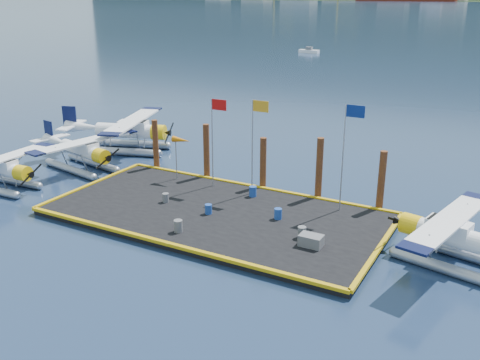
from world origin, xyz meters
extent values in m
plane|color=navy|center=(0.00, 0.00, 0.00)|extent=(4000.00, 4000.00, 0.00)
cube|color=black|center=(0.00, 0.00, 0.20)|extent=(20.00, 10.00, 0.40)
cylinder|color=#9A9EA8|center=(-15.97, -1.89, 0.27)|extent=(5.55, 0.80, 0.54)
cube|color=white|center=(-15.21, -2.83, 1.78)|extent=(2.01, 1.07, 0.80)
cube|color=black|center=(-14.95, -2.82, 1.96)|extent=(1.29, 0.99, 0.49)
cylinder|color=yellow|center=(-13.43, -2.75, 1.47)|extent=(0.94, 1.08, 1.03)
cube|color=black|center=(-12.67, -2.71, 1.47)|extent=(0.15, 1.99, 1.00)
cube|color=white|center=(-15.21, -2.83, 2.23)|extent=(1.72, 8.08, 0.11)
cube|color=#0A1036|center=(-15.39, 1.00, 2.23)|extent=(1.37, 0.87, 0.12)
cylinder|color=#9A9EA8|center=(-13.71, 4.05, 0.28)|extent=(5.86, 1.66, 0.57)
cylinder|color=#9A9EA8|center=(-14.11, 2.01, 0.28)|extent=(5.86, 1.66, 0.57)
cylinder|color=white|center=(-13.72, 2.99, 1.56)|extent=(4.51, 1.85, 1.04)
cube|color=white|center=(-13.17, 2.88, 1.89)|extent=(2.24, 1.41, 0.85)
cube|color=black|center=(-12.89, 2.83, 2.08)|extent=(1.49, 1.22, 0.52)
cylinder|color=yellow|center=(-11.31, 2.53, 1.56)|extent=(1.13, 1.25, 1.10)
cube|color=black|center=(-10.52, 2.38, 1.56)|extent=(0.45, 2.08, 1.06)
cube|color=white|center=(-13.17, 2.88, 2.36)|extent=(2.99, 8.62, 0.11)
cube|color=#0A1036|center=(-12.40, 6.87, 2.36)|extent=(1.55, 1.10, 0.12)
cube|color=#0A1036|center=(-13.93, -1.11, 2.36)|extent=(1.55, 1.10, 0.12)
cube|color=#0A1036|center=(-17.99, 3.81, 2.41)|extent=(1.04, 0.31, 1.61)
cube|color=white|center=(-17.90, 3.79, 1.79)|extent=(1.44, 3.31, 0.09)
cylinder|color=#9A9EA8|center=(-14.62, 9.65, 0.33)|extent=(6.69, 2.77, 0.66)
cylinder|color=#9A9EA8|center=(-13.86, 7.35, 0.33)|extent=(6.69, 2.77, 0.66)
cylinder|color=white|center=(-14.03, 8.57, 1.82)|extent=(5.24, 2.76, 1.21)
cube|color=white|center=(-13.41, 8.78, 2.20)|extent=(2.68, 1.91, 0.99)
cube|color=black|center=(-13.09, 8.88, 2.42)|extent=(1.83, 1.58, 0.61)
cylinder|color=yellow|center=(-11.32, 9.47, 1.82)|extent=(1.45, 1.56, 1.28)
cube|color=black|center=(-10.43, 9.76, 1.82)|extent=(0.83, 2.35, 1.24)
cube|color=white|center=(-13.41, 8.78, 2.75)|extent=(4.69, 9.93, 0.13)
cube|color=#0A1036|center=(-14.90, 13.27, 2.75)|extent=(1.88, 1.46, 0.14)
cube|color=#0A1036|center=(-11.92, 4.28, 2.75)|extent=(1.88, 1.46, 0.14)
cube|color=#0A1036|center=(-18.85, 6.98, 2.81)|extent=(1.19, 0.51, 1.87)
cube|color=white|center=(-18.74, 7.01, 2.09)|extent=(2.12, 3.87, 0.11)
cylinder|color=#9A9EA8|center=(13.62, -0.57, 0.28)|extent=(5.87, 1.78, 0.57)
cylinder|color=#9A9EA8|center=(14.06, 1.46, 0.28)|extent=(5.87, 1.78, 0.57)
cylinder|color=white|center=(13.65, 0.48, 1.56)|extent=(4.53, 1.94, 1.04)
cube|color=white|center=(13.10, 0.60, 1.90)|extent=(2.26, 1.46, 0.85)
cube|color=black|center=(12.82, 0.66, 2.09)|extent=(1.51, 1.25, 0.52)
cylinder|color=yellow|center=(11.24, 1.00, 1.56)|extent=(1.16, 1.27, 1.10)
cube|color=black|center=(10.46, 1.17, 1.56)|extent=(0.50, 2.07, 1.06)
cube|color=white|center=(13.10, 0.60, 2.37)|extent=(3.17, 8.64, 0.11)
cube|color=#0A1036|center=(12.25, -3.38, 2.37)|extent=(1.57, 1.13, 0.12)
cube|color=#0A1036|center=(13.95, 4.59, 2.37)|extent=(1.57, 1.13, 0.12)
cylinder|color=#5B5B60|center=(-3.55, -0.20, 0.69)|extent=(0.41, 0.41, 0.57)
cylinder|color=#1B4096|center=(-0.18, -0.51, 0.69)|extent=(0.42, 0.42, 0.59)
cylinder|color=#5B5B60|center=(5.99, -0.91, 0.72)|extent=(0.45, 0.45, 0.64)
cylinder|color=#5B5B60|center=(-0.29, -3.47, 0.74)|extent=(0.49, 0.49, 0.68)
cylinder|color=#1B4096|center=(3.78, 0.80, 0.72)|extent=(0.45, 0.45, 0.64)
cylinder|color=#1B4096|center=(0.81, 3.33, 0.74)|extent=(0.48, 0.48, 0.67)
cube|color=#5B5B60|center=(6.78, -1.57, 0.70)|extent=(1.21, 0.81, 0.60)
cylinder|color=#94959C|center=(-2.50, 3.80, 3.40)|extent=(0.08, 0.08, 6.00)
cube|color=red|center=(-1.95, 3.80, 6.05)|extent=(1.10, 0.03, 0.70)
cylinder|color=#94959C|center=(0.50, 3.80, 3.50)|extent=(0.08, 0.08, 6.20)
cube|color=orange|center=(1.05, 3.80, 6.25)|extent=(1.10, 0.03, 0.70)
cylinder|color=#94959C|center=(6.50, 3.80, 3.65)|extent=(0.08, 0.08, 6.50)
cube|color=navy|center=(7.05, 3.80, 6.55)|extent=(1.10, 0.03, 0.70)
cylinder|color=#94959C|center=(-5.50, 3.80, 1.90)|extent=(0.07, 0.07, 3.00)
cone|color=#CA6C0B|center=(-5.00, 3.80, 3.30)|extent=(1.40, 0.44, 0.44)
cylinder|color=#482114|center=(-8.50, 5.40, 2.00)|extent=(0.44, 0.44, 4.00)
cylinder|color=#482114|center=(-4.00, 5.40, 2.10)|extent=(0.44, 0.44, 4.20)
cylinder|color=#482114|center=(0.50, 5.40, 1.90)|extent=(0.44, 0.44, 3.80)
cylinder|color=#482114|center=(4.50, 5.40, 2.15)|extent=(0.44, 0.44, 4.30)
cylinder|color=#482114|center=(8.50, 5.40, 2.00)|extent=(0.44, 0.44, 4.00)
camera|label=1|loc=(15.66, -25.42, 12.90)|focal=40.00mm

